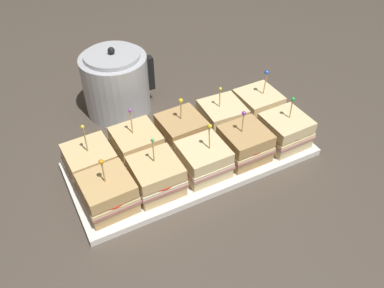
{
  "coord_description": "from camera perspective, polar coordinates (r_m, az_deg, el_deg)",
  "views": [
    {
      "loc": [
        -0.36,
        -0.69,
        0.75
      ],
      "look_at": [
        0.0,
        0.0,
        0.06
      ],
      "focal_mm": 38.0,
      "sensor_mm": 36.0,
      "label": 1
    }
  ],
  "objects": [
    {
      "name": "kettle_steel",
      "position": [
        1.23,
        -10.59,
        8.39
      ],
      "size": [
        0.21,
        0.19,
        0.21
      ],
      "color": "#B7BABF",
      "rests_on": "ground_plane"
    },
    {
      "name": "sandwich_front_center",
      "position": [
        1.0,
        1.76,
        -2.13
      ],
      "size": [
        0.12,
        0.12,
        0.15
      ],
      "color": "beige",
      "rests_on": "serving_platter"
    },
    {
      "name": "sandwich_back_right",
      "position": [
        1.13,
        4.25,
        3.69
      ],
      "size": [
        0.12,
        0.12,
        0.14
      ],
      "color": "beige",
      "rests_on": "serving_platter"
    },
    {
      "name": "sandwich_back_far_left",
      "position": [
        1.03,
        -14.09,
        -2.44
      ],
      "size": [
        0.12,
        0.12,
        0.16
      ],
      "color": "#DBB77A",
      "rests_on": "serving_platter"
    },
    {
      "name": "sandwich_front_left",
      "position": [
        0.96,
        -5.03,
        -4.53
      ],
      "size": [
        0.12,
        0.12,
        0.15
      ],
      "color": "#DBB77A",
      "rests_on": "serving_platter"
    },
    {
      "name": "sandwich_front_far_left",
      "position": [
        0.94,
        -11.71,
        -6.8
      ],
      "size": [
        0.12,
        0.12,
        0.15
      ],
      "color": "tan",
      "rests_on": "serving_platter"
    },
    {
      "name": "ground_plane",
      "position": [
        1.08,
        0.0,
        -2.43
      ],
      "size": [
        6.0,
        6.0,
        0.0
      ],
      "primitive_type": "plane",
      "color": "#4C4238"
    },
    {
      "name": "sandwich_back_far_right",
      "position": [
        1.19,
        9.22,
        5.3
      ],
      "size": [
        0.12,
        0.12,
        0.16
      ],
      "color": "beige",
      "rests_on": "serving_platter"
    },
    {
      "name": "serving_platter",
      "position": [
        1.07,
        0.0,
        -2.09
      ],
      "size": [
        0.64,
        0.27,
        0.02
      ],
      "color": "white",
      "rests_on": "ground_plane"
    },
    {
      "name": "sandwich_back_left",
      "position": [
        1.05,
        -7.75,
        -0.19
      ],
      "size": [
        0.12,
        0.12,
        0.16
      ],
      "color": "#DBB77A",
      "rests_on": "serving_platter"
    },
    {
      "name": "sandwich_front_right",
      "position": [
        1.05,
        7.42,
        0.02
      ],
      "size": [
        0.12,
        0.12,
        0.14
      ],
      "color": "tan",
      "rests_on": "serving_platter"
    },
    {
      "name": "sandwich_front_far_right",
      "position": [
        1.11,
        12.93,
        1.83
      ],
      "size": [
        0.12,
        0.12,
        0.15
      ],
      "color": "beige",
      "rests_on": "serving_platter"
    },
    {
      "name": "sandwich_back_center",
      "position": [
        1.08,
        -1.61,
        1.73
      ],
      "size": [
        0.12,
        0.12,
        0.15
      ],
      "color": "tan",
      "rests_on": "serving_platter"
    }
  ]
}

